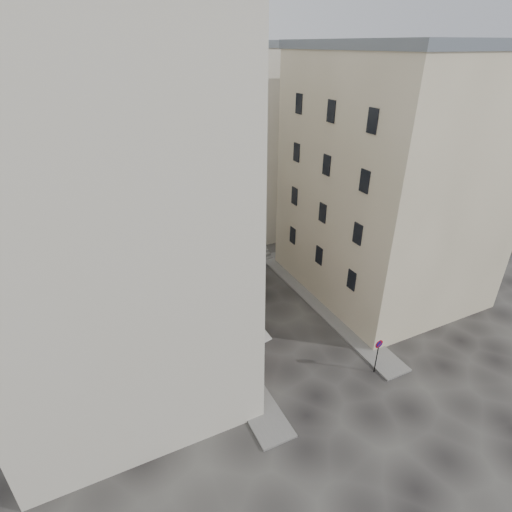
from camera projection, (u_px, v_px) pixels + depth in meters
ground at (289, 340)px, 27.94m from camera, size 90.00×90.00×0.00m
sidewalk_left at (209, 324)px, 29.37m from camera, size 2.00×22.00×0.12m
sidewalk_right at (319, 301)px, 32.01m from camera, size 2.00×18.00×0.12m
building_left at (99, 212)px, 21.46m from camera, size 12.20×16.20×20.60m
building_right at (391, 178)px, 30.34m from camera, size 12.20×14.20×18.60m
building_back at (185, 150)px, 38.28m from camera, size 18.20×10.20×18.60m
cafe_storefront at (226, 327)px, 26.20m from camera, size 1.74×7.30×3.50m
stone_steps at (223, 258)px, 37.75m from camera, size 9.00×3.15×0.80m
bollard_near at (253, 357)px, 25.66m from camera, size 0.12×0.12×0.98m
bollard_mid at (232, 326)px, 28.44m from camera, size 0.12×0.12×0.98m
bollard_far at (215, 301)px, 31.22m from camera, size 0.12×0.12×0.98m
no_parking_sign at (378, 350)px, 24.37m from camera, size 0.58×0.11×2.54m
bistro_table_a at (253, 367)px, 24.96m from camera, size 1.28×0.60×0.90m
bistro_table_b at (247, 345)px, 26.80m from camera, size 1.20×0.56×0.85m
bistro_table_c at (236, 338)px, 27.34m from camera, size 1.41×0.66×0.99m
bistro_table_d at (231, 315)px, 29.69m from camera, size 1.26×0.59×0.89m
bistro_table_e at (223, 310)px, 30.38m from camera, size 1.19×0.56×0.84m
pedestrian at (252, 316)px, 28.81m from camera, size 0.71×0.49×1.85m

